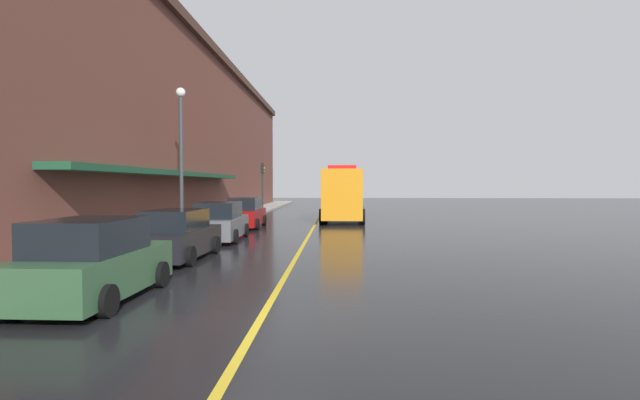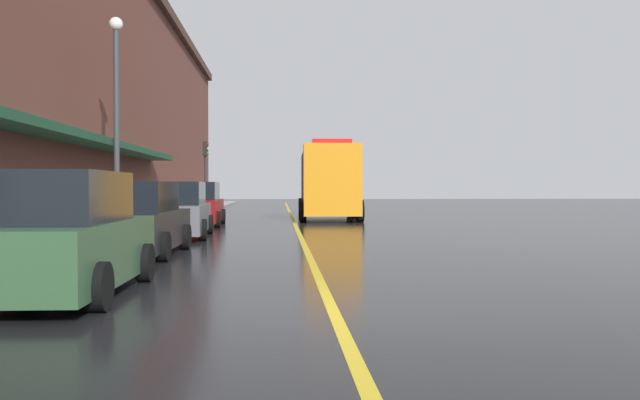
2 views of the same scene
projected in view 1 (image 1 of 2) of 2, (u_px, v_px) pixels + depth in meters
ground_plane at (318, 220)px, 33.95m from camera, size 112.00×112.00×0.00m
sidewalk_left at (230, 219)px, 34.18m from camera, size 2.40×70.00×0.15m
lane_center_stripe at (318, 220)px, 33.95m from camera, size 0.16×70.00×0.01m
brick_building_left at (143, 132)px, 33.20m from camera, size 10.40×64.00×12.33m
parked_car_0 at (93, 262)px, 10.54m from camera, size 2.19×4.39×1.81m
parked_car_1 at (178, 236)px, 16.32m from camera, size 2.08×4.57×1.70m
parked_car_2 at (220, 222)px, 21.91m from camera, size 2.19×4.81×1.75m
parked_car_3 at (246, 213)px, 28.31m from camera, size 2.03×4.75×1.79m
utility_truck at (343, 195)px, 33.16m from camera, size 3.01×7.61×3.75m
parking_meter_0 at (227, 209)px, 29.58m from camera, size 0.14×0.18×1.33m
parking_meter_1 at (199, 215)px, 23.59m from camera, size 0.14×0.18×1.33m
parking_meter_2 at (203, 214)px, 24.19m from camera, size 0.14×0.18×1.33m
street_lamp_left at (181, 145)px, 22.71m from camera, size 0.44×0.44×6.94m
traffic_light_near at (263, 177)px, 42.91m from camera, size 0.38×0.36×4.30m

